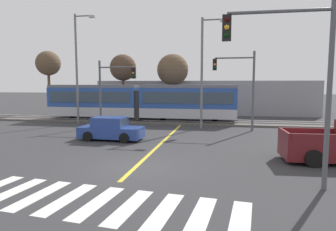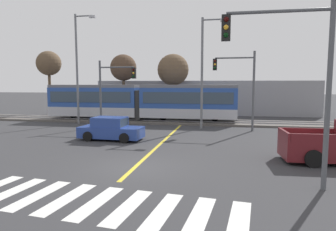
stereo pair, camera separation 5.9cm
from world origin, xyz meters
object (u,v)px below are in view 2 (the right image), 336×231
at_px(bare_tree_far_west, 49,64).
at_px(traffic_light_near_right, 293,66).
at_px(light_rail_tram, 141,101).
at_px(street_lamp_centre, 204,67).
at_px(bare_tree_west, 123,68).
at_px(bare_tree_east, 173,70).
at_px(traffic_light_far_left, 112,84).
at_px(street_lamp_west, 78,64).
at_px(sedan_crossing, 111,129).
at_px(traffic_light_far_right, 240,80).

bearing_deg(bare_tree_far_west, traffic_light_near_right, -43.12).
height_order(light_rail_tram, street_lamp_centre, street_lamp_centre).
xyz_separation_m(bare_tree_far_west, bare_tree_west, (9.25, 0.23, -0.58)).
bearing_deg(bare_tree_far_west, bare_tree_east, 4.72).
xyz_separation_m(light_rail_tram, traffic_light_near_right, (10.47, -17.12, 2.29)).
relative_size(traffic_light_far_left, traffic_light_near_right, 0.87).
height_order(street_lamp_west, bare_tree_west, street_lamp_west).
bearing_deg(street_lamp_west, sedan_crossing, -50.29).
bearing_deg(street_lamp_west, traffic_light_far_right, -6.05).
xyz_separation_m(sedan_crossing, traffic_light_near_right, (9.74, -7.51, 3.64)).
xyz_separation_m(traffic_light_far_right, traffic_light_near_right, (1.21, -13.05, 0.29)).
relative_size(traffic_light_far_left, bare_tree_east, 0.80).
bearing_deg(street_lamp_west, bare_tree_west, 76.49).
bearing_deg(traffic_light_near_right, street_lamp_centre, 106.49).
xyz_separation_m(traffic_light_far_right, bare_tree_far_west, (-21.90, 8.58, 2.02)).
relative_size(traffic_light_far_right, traffic_light_far_left, 1.10).
height_order(traffic_light_far_right, traffic_light_near_right, traffic_light_near_right).
xyz_separation_m(street_lamp_west, street_lamp_centre, (11.56, -0.90, -0.48)).
distance_m(traffic_light_far_left, bare_tree_west, 9.41).
xyz_separation_m(sedan_crossing, street_lamp_west, (-5.87, 7.07, 4.86)).
height_order(light_rail_tram, bare_tree_far_west, bare_tree_far_west).
distance_m(traffic_light_far_left, street_lamp_west, 4.68).
xyz_separation_m(street_lamp_west, bare_tree_west, (1.75, 7.29, -0.07)).
relative_size(traffic_light_near_right, bare_tree_west, 0.93).
height_order(light_rail_tram, bare_tree_west, bare_tree_west).
distance_m(traffic_light_far_right, street_lamp_centre, 3.09).
xyz_separation_m(traffic_light_near_right, street_lamp_west, (-15.61, 14.58, 1.22)).
relative_size(traffic_light_far_left, bare_tree_west, 0.80).
bearing_deg(bare_tree_west, sedan_crossing, -73.99).
height_order(traffic_light_far_left, street_lamp_centre, street_lamp_centre).
distance_m(traffic_light_far_right, bare_tree_east, 12.14).
height_order(traffic_light_far_right, street_lamp_centre, street_lamp_centre).
distance_m(bare_tree_west, bare_tree_east, 5.70).
bearing_deg(bare_tree_far_west, street_lamp_west, -43.27).
bearing_deg(traffic_light_far_right, bare_tree_far_west, 158.60).
bearing_deg(bare_tree_east, street_lamp_west, -131.63).
bearing_deg(traffic_light_near_right, bare_tree_far_west, 136.88).
xyz_separation_m(light_rail_tram, street_lamp_centre, (6.42, -3.43, 3.03)).
distance_m(light_rail_tram, sedan_crossing, 9.73).
xyz_separation_m(sedan_crossing, traffic_light_far_left, (-1.94, 5.38, 2.96)).
bearing_deg(sedan_crossing, street_lamp_west, 129.71).
relative_size(light_rail_tram, traffic_light_near_right, 2.83).
relative_size(traffic_light_far_left, street_lamp_centre, 0.63).
bearing_deg(bare_tree_west, street_lamp_centre, -39.85).
xyz_separation_m(street_lamp_centre, bare_tree_east, (-4.20, 9.18, 0.19)).
bearing_deg(traffic_light_near_right, street_lamp_west, 136.95).
bearing_deg(traffic_light_near_right, bare_tree_west, 122.36).
xyz_separation_m(sedan_crossing, traffic_light_far_right, (8.53, 5.54, 3.35)).
bearing_deg(traffic_light_far_right, bare_tree_east, 125.66).
relative_size(sedan_crossing, street_lamp_centre, 0.47).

